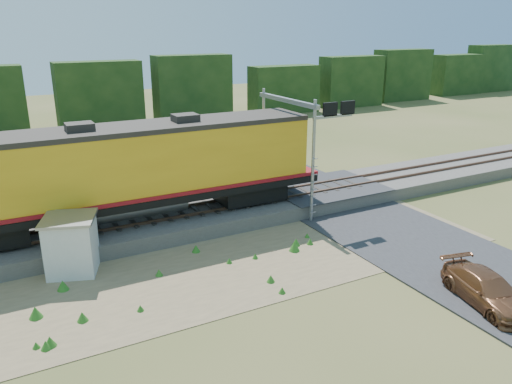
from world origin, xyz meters
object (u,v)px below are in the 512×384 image
locomotive (122,170)px  shed (72,244)px  signal_gantry (298,124)px  car (487,290)px

locomotive → shed: (-3.13, -2.82, -2.33)m
shed → locomotive: bearing=61.3°
locomotive → shed: size_ratio=7.53×
shed → signal_gantry: bearing=28.6°
shed → signal_gantry: 13.91m
signal_gantry → car: (0.79, -12.79, -4.55)m
shed → car: size_ratio=0.65×
locomotive → car: bearing=-51.1°
locomotive → shed: 4.82m
locomotive → shed: bearing=-138.0°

